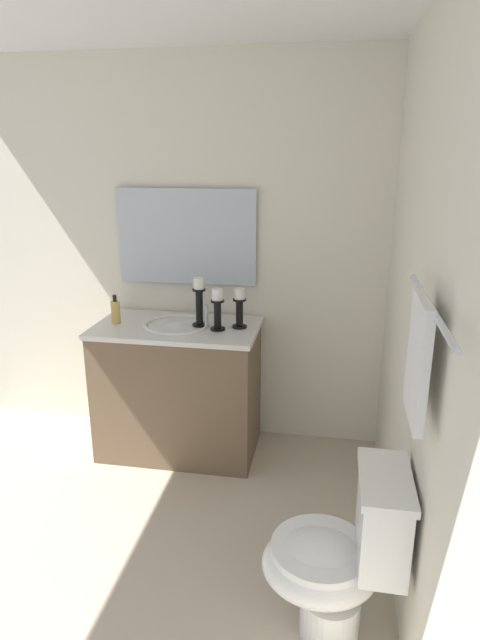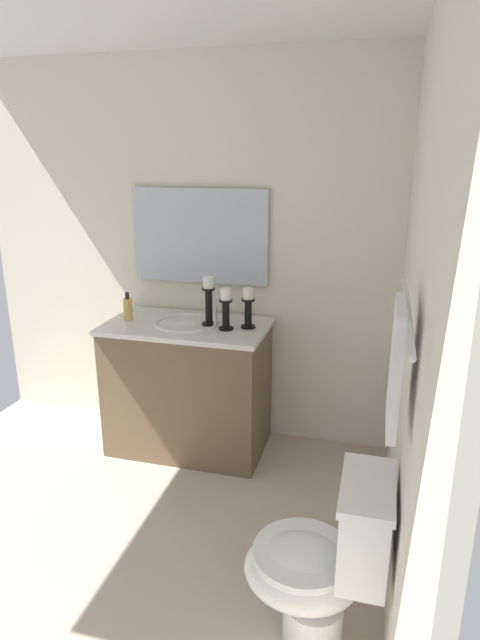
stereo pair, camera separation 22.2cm
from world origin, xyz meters
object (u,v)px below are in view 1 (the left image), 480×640
soap_bottle (116,311)px  towel_near_vanity (418,360)px  sink_basin (177,331)px  mirror (186,237)px  toilet (338,558)px  candle_holder_tall (239,307)px  towel_bar (430,306)px  candle_holder_short (217,309)px  vanity_cabinet (179,389)px  candle_holder_mid (199,301)px

soap_bottle → towel_near_vanity: bearing=49.9°
sink_basin → mirror: mirror is taller
toilet → towel_near_vanity: 0.90m
candle_holder_tall → toilet: size_ratio=0.32×
soap_bottle → towel_bar: bearing=50.2°
toilet → towel_near_vanity: towel_near_vanity is taller
soap_bottle → towel_bar: towel_bar is taller
mirror → candle_holder_short: (0.32, 0.27, -0.37)m
soap_bottle → towel_bar: (1.34, 1.61, 0.49)m
vanity_cabinet → candle_holder_short: (0.04, 0.27, 0.56)m
candle_holder_mid → soap_bottle: 0.53m
candle_holder_tall → towel_near_vanity: bearing=30.6°
vanity_cabinet → candle_holder_short: size_ratio=4.03×
mirror → toilet: mirror is taller
mirror → candle_holder_mid: bearing=28.7°
towel_near_vanity → candle_holder_short: bearing=-144.5°
vanity_cabinet → candle_holder_tall: (-0.03, 0.39, 0.55)m
toilet → towel_bar: size_ratio=0.92×
sink_basin → soap_bottle: 0.40m
vanity_cabinet → candle_holder_short: 0.62m
vanity_cabinet → towel_bar: towel_bar is taller
candle_holder_mid → towel_bar: (1.38, 1.09, 0.41)m
mirror → candle_holder_mid: (0.26, 0.14, -0.34)m
candle_holder_short → vanity_cabinet: bearing=-98.0°
toilet → towel_bar: (0.09, 0.22, 1.05)m
candle_holder_short → towel_near_vanity: (1.32, 0.94, 0.26)m
candle_holder_tall → soap_bottle: size_ratio=1.35×
vanity_cabinet → candle_holder_tall: 0.67m
soap_bottle → towel_bar: 2.15m
sink_basin → candle_holder_mid: size_ratio=1.34×
soap_bottle → candle_holder_mid: bearing=94.1°
candle_holder_tall → towel_bar: size_ratio=0.30×
candle_holder_mid → towel_bar: bearing=38.2°
candle_holder_short → toilet: 1.57m
candle_holder_tall → candle_holder_mid: (0.01, -0.25, 0.03)m
mirror → candle_holder_tall: mirror is taller
mirror → soap_bottle: bearing=-52.1°
candle_holder_mid → toilet: candle_holder_mid is taller
candle_holder_short → candle_holder_mid: size_ratio=0.84×
soap_bottle → candle_holder_short: bearing=88.2°
sink_basin → mirror: size_ratio=0.45×
towel_bar → candle_holder_mid: bearing=-141.8°
candle_holder_tall → candle_holder_short: size_ratio=0.96×
mirror → candle_holder_mid: mirror is taller
mirror → candle_holder_short: bearing=40.1°
sink_basin → toilet: bearing=38.3°
vanity_cabinet → sink_basin: bearing=90.0°
soap_bottle → towel_near_vanity: 2.11m
candle_holder_tall → towel_bar: towel_bar is taller
vanity_cabinet → towel_near_vanity: towel_near_vanity is taller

